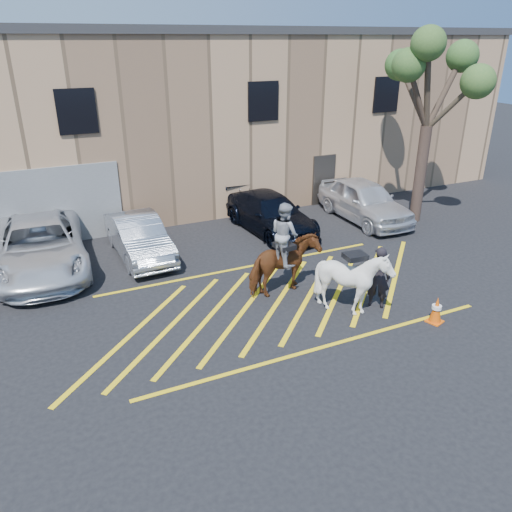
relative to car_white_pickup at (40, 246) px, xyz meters
name	(u,v)px	position (x,y,z in m)	size (l,w,h in m)	color
ground	(274,297)	(5.89, -4.82, -0.81)	(90.00, 90.00, 0.00)	black
car_white_pickup	(40,246)	(0.00, 0.00, 0.00)	(2.70, 5.86, 1.63)	silver
car_silver_sedan	(139,237)	(3.08, -0.26, -0.11)	(1.48, 4.25, 1.40)	#9CA0AA
car_blue_suv	(270,213)	(8.22, 0.06, -0.11)	(1.98, 4.87, 1.41)	black
car_white_suv	(364,200)	(12.26, -0.40, 0.01)	(1.94, 4.81, 1.64)	silver
handler	(378,277)	(8.23, -6.49, 0.08)	(0.65, 0.43, 1.79)	black
warehouse	(157,114)	(5.88, 7.17, 2.84)	(32.42, 10.20, 7.30)	tan
hatching_zone	(278,301)	(5.89, -5.12, -0.81)	(12.60, 5.12, 0.01)	yellow
mounted_bay	(284,258)	(6.26, -4.72, 0.30)	(2.20, 1.24, 2.76)	brown
saddled_white	(353,281)	(7.40, -6.49, 0.13)	(1.64, 1.82, 1.87)	silver
traffic_cone	(436,310)	(9.12, -7.86, -0.45)	(0.48, 0.48, 0.73)	#F25A09
tree	(434,73)	(14.12, -1.35, 4.88)	(3.99, 4.37, 7.31)	#433228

